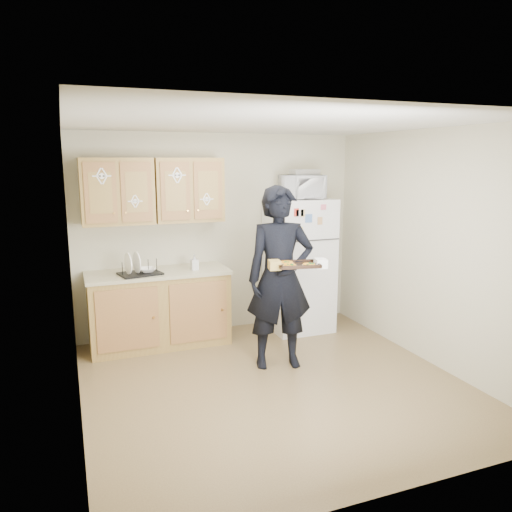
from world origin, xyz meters
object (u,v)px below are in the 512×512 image
object	(u,v)px
microwave	(302,187)
dish_rack	(140,267)
person	(280,278)
baking_tray	(298,265)
refrigerator	(299,265)

from	to	relation	value
microwave	dish_rack	xyz separation A→B (m)	(-2.01, 0.00, -0.86)
person	baking_tray	world-z (taller)	person
person	dish_rack	world-z (taller)	person
dish_rack	person	bearing A→B (deg)	-36.48
baking_tray	dish_rack	distance (m)	1.87
person	microwave	xyz separation A→B (m)	(0.71, 0.96, 0.88)
person	microwave	world-z (taller)	microwave
microwave	dish_rack	distance (m)	2.19
refrigerator	person	size ratio (longest dim) A/B	0.88
microwave	dish_rack	size ratio (longest dim) A/B	1.18
baking_tray	dish_rack	world-z (taller)	baking_tray
refrigerator	person	bearing A→B (deg)	-125.16
person	baking_tray	bearing A→B (deg)	-66.52
person	dish_rack	distance (m)	1.62
baking_tray	refrigerator	bearing A→B (deg)	75.22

